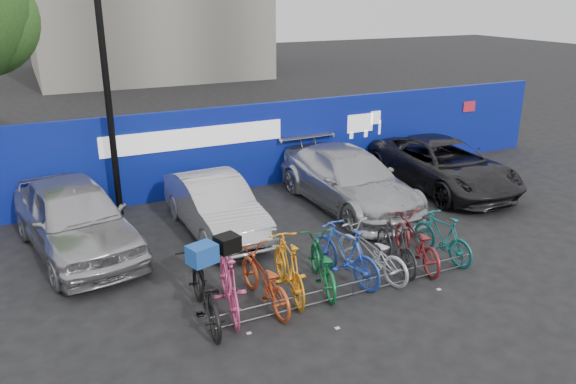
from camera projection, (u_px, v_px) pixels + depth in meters
ground at (337, 282)px, 10.95m from camera, size 100.00×100.00×0.00m
hoarding at (230, 149)px, 15.65m from camera, size 22.00×0.18×2.40m
lamppost at (107, 85)px, 13.14m from camera, size 0.25×0.50×6.11m
bike_rack at (353, 288)px, 10.39m from camera, size 5.60×0.03×0.30m
car_0 at (75, 217)px, 11.98m from camera, size 2.65×4.93×1.59m
car_1 at (215, 205)px, 13.04m from camera, size 1.52×4.01×1.31m
car_2 at (348, 179)px, 14.62m from camera, size 2.15×5.08×1.46m
car_3 at (443, 165)px, 15.98m from camera, size 2.49×5.08×1.39m
bike_0 at (204, 292)px, 9.50m from camera, size 0.91×2.13×1.09m
bike_1 at (229, 281)px, 9.75m from camera, size 0.90×2.03×1.18m
bike_2 at (264, 279)px, 10.00m from camera, size 0.76×1.95×1.01m
bike_3 at (289, 267)px, 10.31m from camera, size 0.81×1.94×1.13m
bike_4 at (322, 264)px, 10.61m from camera, size 1.09×1.95×0.97m
bike_5 at (346, 253)px, 10.84m from camera, size 0.91×1.98×1.15m
bike_6 at (372, 252)px, 11.05m from camera, size 1.05×2.00×1.00m
bike_7 at (396, 245)px, 11.33m from camera, size 0.74×1.78×1.04m
bike_8 at (416, 242)px, 11.51m from camera, size 0.99×2.01×1.01m
bike_9 at (442, 237)px, 11.74m from camera, size 0.63×1.71×1.00m
cargo_crate at (202, 254)px, 9.26m from camera, size 0.54×0.47×0.33m
cargo_topcase at (227, 243)px, 9.51m from camera, size 0.45×0.42×0.28m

